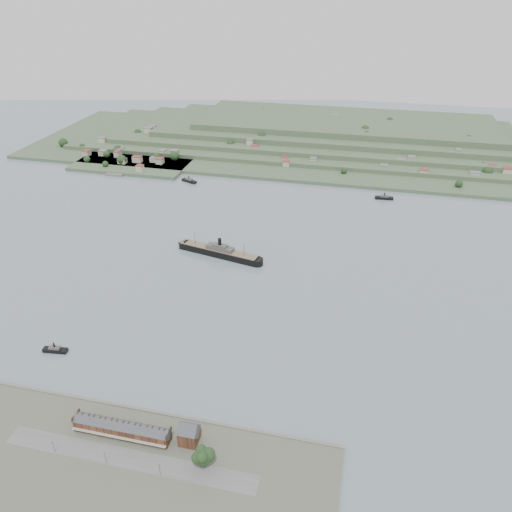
% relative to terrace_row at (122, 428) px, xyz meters
% --- Properties ---
extents(ground, '(1400.00, 1400.00, 0.00)m').
position_rel_terrace_row_xyz_m(ground, '(10.00, 168.02, -6.84)').
color(ground, slate).
rests_on(ground, ground).
extents(near_shore, '(220.00, 80.00, 2.60)m').
position_rel_terrace_row_xyz_m(near_shore, '(10.00, -18.73, -5.83)').
color(near_shore, '#4C5142').
rests_on(near_shore, ground).
extents(terrace_row, '(55.60, 9.80, 11.07)m').
position_rel_terrace_row_xyz_m(terrace_row, '(0.00, 0.00, 0.00)').
color(terrace_row, '#3F2116').
rests_on(terrace_row, ground).
extents(gabled_building, '(10.40, 10.18, 14.09)m').
position_rel_terrace_row_xyz_m(gabled_building, '(37.50, 4.02, 1.34)').
color(gabled_building, '#3F2116').
rests_on(gabled_building, ground).
extents(far_peninsula, '(760.00, 309.00, 30.00)m').
position_rel_terrace_row_xyz_m(far_peninsula, '(37.91, 561.12, 5.04)').
color(far_peninsula, '#3B4E34').
rests_on(far_peninsula, ground).
extents(steamship, '(87.37, 27.64, 21.17)m').
position_rel_terrace_row_xyz_m(steamship, '(-9.88, 207.40, -2.93)').
color(steamship, black).
rests_on(steamship, ground).
extents(tugboat, '(16.99, 6.30, 7.47)m').
position_rel_terrace_row_xyz_m(tugboat, '(-77.24, 55.14, -5.02)').
color(tugboat, black).
rests_on(tugboat, ground).
extents(ferry_west, '(21.15, 13.61, 7.73)m').
position_rel_terrace_row_xyz_m(ferry_west, '(-95.91, 372.75, -4.98)').
color(ferry_west, black).
rests_on(ferry_west, ground).
extents(ferry_east, '(20.71, 7.19, 7.63)m').
position_rel_terrace_row_xyz_m(ferry_east, '(137.18, 373.40, -5.00)').
color(ferry_east, black).
rests_on(ferry_east, ground).
extents(fig_tree, '(11.71, 10.14, 13.06)m').
position_rel_terrace_row_xyz_m(fig_tree, '(50.14, -9.54, 3.13)').
color(fig_tree, '#42311E').
rests_on(fig_tree, ground).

